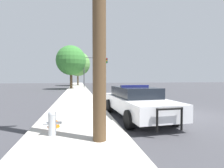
% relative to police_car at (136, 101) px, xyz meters
% --- Properties ---
extents(ground_plane, '(110.00, 110.00, 0.00)m').
position_rel_police_car_xyz_m(ground_plane, '(2.46, 0.08, -0.74)').
color(ground_plane, '#3D3D42').
extents(sidewalk_left, '(3.00, 110.00, 0.13)m').
position_rel_police_car_xyz_m(sidewalk_left, '(-2.64, 0.08, -0.68)').
color(sidewalk_left, '#BCB7AD').
rests_on(sidewalk_left, ground_plane).
extents(police_car, '(2.22, 5.30, 1.47)m').
position_rel_police_car_xyz_m(police_car, '(0.00, 0.00, 0.00)').
color(police_car, white).
rests_on(police_car, ground_plane).
extents(fire_hydrant, '(0.53, 0.23, 0.73)m').
position_rel_police_car_xyz_m(fire_hydrant, '(-3.32, -2.25, -0.22)').
color(fire_hydrant, '#B7BCC1').
rests_on(fire_hydrant, sidewalk_left).
extents(traffic_light, '(4.19, 0.35, 5.33)m').
position_rel_police_car_xyz_m(traffic_light, '(0.10, 22.99, 3.17)').
color(traffic_light, '#424247').
rests_on(traffic_light, sidewalk_left).
extents(car_background_distant, '(1.90, 4.52, 1.31)m').
position_rel_police_car_xyz_m(car_background_distant, '(2.87, 34.15, -0.03)').
color(car_background_distant, '#B7B7BC').
rests_on(car_background_distant, ground_plane).
extents(tree_sidewalk_far, '(5.60, 5.60, 7.71)m').
position_rel_police_car_xyz_m(tree_sidewalk_far, '(-2.59, 33.17, 4.29)').
color(tree_sidewalk_far, brown).
rests_on(tree_sidewalk_far, sidewalk_left).
extents(tree_sidewalk_mid, '(4.66, 4.66, 6.76)m').
position_rel_police_car_xyz_m(tree_sidewalk_mid, '(-3.62, 20.76, 3.80)').
color(tree_sidewalk_mid, '#4C3823').
rests_on(tree_sidewalk_mid, sidewalk_left).
extents(traffic_cone, '(0.40, 0.40, 0.54)m').
position_rel_police_car_xyz_m(traffic_cone, '(-3.39, -1.39, -0.34)').
color(traffic_cone, orange).
rests_on(traffic_cone, sidewalk_left).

